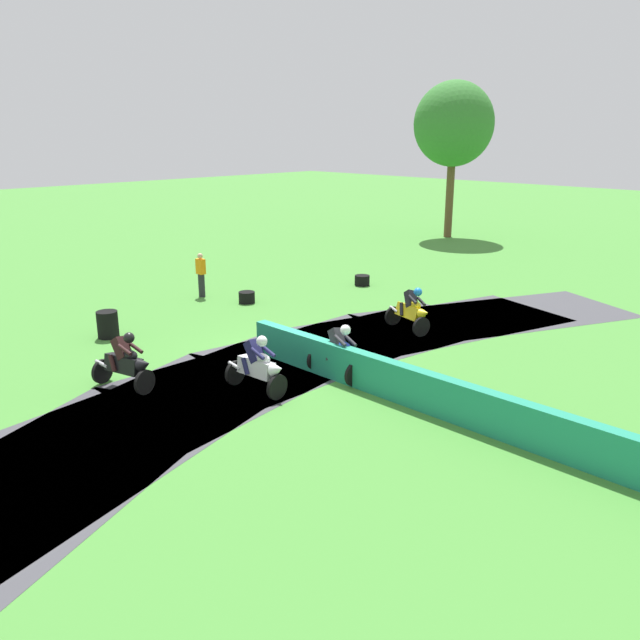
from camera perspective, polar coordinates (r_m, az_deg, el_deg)
ground_plane at (r=17.18m, az=-2.91°, el=-3.66°), size 120.00×120.00×0.00m
track_asphalt at (r=16.66m, az=-1.15°, el=-4.28°), size 7.72×25.58×0.01m
safety_barrier at (r=13.61m, az=13.80°, el=-7.67°), size 13.68×0.33×0.90m
motorcycle_lead_yellow at (r=19.77m, az=8.13°, el=0.86°), size 1.73×1.10×1.43m
motorcycle_chase_blue at (r=15.81m, az=1.75°, el=-2.95°), size 1.70×0.82×1.43m
motorcycle_trailing_white at (r=15.01m, az=-5.49°, el=-4.05°), size 1.68×0.78×1.42m
motorcycle_fourth_black at (r=15.85m, az=-16.88°, el=-3.61°), size 1.68×1.05×1.43m
tire_stack_near at (r=25.58m, az=3.77°, el=3.55°), size 0.59×0.59×0.40m
tire_stack_mid_a at (r=23.04m, az=-6.53°, el=2.03°), size 0.58×0.58×0.40m
tire_stack_mid_b at (r=20.00m, az=-18.36°, el=-0.37°), size 0.62×0.62×0.80m
track_marshal at (r=24.00m, az=-10.53°, el=3.95°), size 0.34×0.24×1.63m
tree_far_left at (r=37.75m, az=11.81°, el=16.66°), size 4.41×4.41×8.60m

